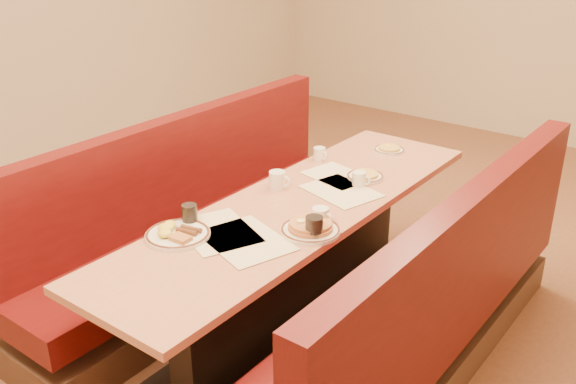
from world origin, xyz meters
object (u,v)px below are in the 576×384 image
Objects in this scene: booth_left at (200,232)px; coffee_mug_c at (360,179)px; coffee_mug_b at (278,180)px; pancake_plate at (310,228)px; eggs_plate at (177,234)px; coffee_mug_a at (321,216)px; booth_right at (422,318)px; soda_tumbler_mid at (314,228)px; soda_tumbler_near at (190,215)px; diner_table at (298,268)px; coffee_mug_d at (320,154)px.

coffee_mug_c is at bearing 24.75° from booth_left.
booth_left is 19.90× the size of coffee_mug_b.
pancake_plate is 2.25× the size of coffee_mug_b.
coffee_mug_a is at bearing 47.95° from eggs_plate.
soda_tumbler_mid is (-0.45, -0.26, 0.44)m from booth_right.
coffee_mug_a is at bearing 94.05° from pancake_plate.
soda_tumbler_mid is (0.05, -0.04, 0.03)m from pancake_plate.
booth_right is 24.45× the size of soda_tumbler_near.
coffee_mug_a is 1.12× the size of soda_tumbler_near.
coffee_mug_b is 1.23× the size of soda_tumbler_near.
coffee_mug_c is 0.98m from soda_tumbler_near.
coffee_mug_b is 1.18× the size of coffee_mug_c.
soda_tumbler_near is 0.61m from soda_tumbler_mid.
soda_tumbler_near is at bearing 109.59° from eggs_plate.
soda_tumbler_mid reaches higher than coffee_mug_b.
pancake_plate is at bearing -84.77° from coffee_mug_a.
pancake_plate is at bearing -89.93° from coffee_mug_c.
coffee_mug_b is (-0.94, 0.10, 0.44)m from booth_right.
diner_table is at bearing 152.40° from coffee_mug_a.
coffee_mug_c is at bearing 72.74° from diner_table.
pancake_plate is at bearing 28.62° from soda_tumbler_near.
booth_right is at bearing 14.70° from coffee_mug_a.
coffee_mug_c is at bearing 147.13° from booth_right.
pancake_plate is at bearing -43.40° from diner_table.
coffee_mug_b is at bearing 88.39° from eggs_plate.
booth_right is 23.52× the size of coffee_mug_c.
coffee_mug_b reaches higher than coffee_mug_c.
booth_left is 1.14m from soda_tumbler_mid.
diner_table is 23.52× the size of coffee_mug_c.
booth_right is at bearing -42.75° from coffee_mug_c.
coffee_mug_a is 0.53m from coffee_mug_c.
coffee_mug_d is at bearing 149.67° from booth_right.
coffee_mug_c is 1.05× the size of coffee_mug_d.
soda_tumbler_near is (0.45, -0.50, 0.44)m from booth_left.
coffee_mug_d is 0.90× the size of soda_tumbler_mid.
eggs_plate is 2.39× the size of coffee_mug_b.
pancake_plate is 2.50× the size of soda_tumbler_mid.
booth_left is at bearing 180.00° from diner_table.
eggs_plate is 1.22m from coffee_mug_d.
coffee_mug_c reaches higher than coffee_mug_d.
booth_left is 0.86m from coffee_mug_d.
soda_tumbler_near reaches higher than coffee_mug_c.
booth_left is at bearing -178.35° from coffee_mug_b.
eggs_plate is 0.63m from soda_tumbler_mid.
coffee_mug_b is at bearing -70.07° from coffee_mug_d.
coffee_mug_a is 0.91× the size of coffee_mug_b.
coffee_mug_b is 0.60m from soda_tumbler_near.
pancake_plate is 0.94× the size of eggs_plate.
pancake_plate is 0.55m from coffee_mug_b.
booth_right is 8.34× the size of eggs_plate.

